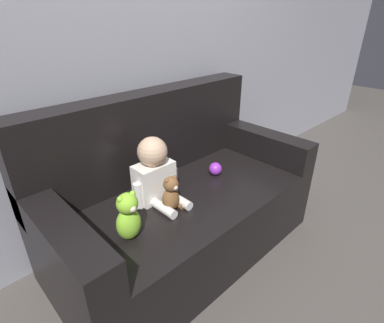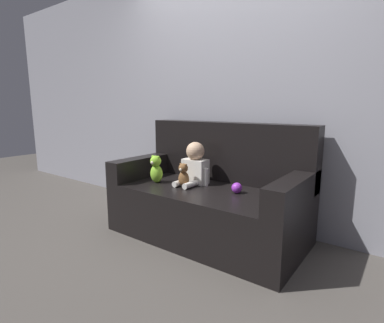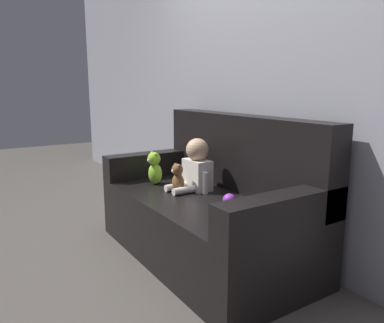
% 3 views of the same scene
% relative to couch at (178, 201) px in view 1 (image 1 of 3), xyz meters
% --- Properties ---
extents(ground_plane, '(12.00, 12.00, 0.00)m').
position_rel_couch_xyz_m(ground_plane, '(0.00, -0.06, -0.34)').
color(ground_plane, '#4C4742').
extents(wall_back, '(8.00, 0.05, 2.60)m').
position_rel_couch_xyz_m(wall_back, '(0.00, 0.45, 0.96)').
color(wall_back, '#93939E').
rests_on(wall_back, ground_plane).
extents(couch, '(1.67, 0.85, 1.00)m').
position_rel_couch_xyz_m(couch, '(0.00, 0.00, 0.00)').
color(couch, black).
rests_on(couch, ground_plane).
extents(person_baby, '(0.30, 0.32, 0.38)m').
position_rel_couch_xyz_m(person_baby, '(-0.17, -0.01, 0.28)').
color(person_baby, white).
rests_on(person_baby, couch).
extents(teddy_bear_brown, '(0.12, 0.10, 0.21)m').
position_rel_couch_xyz_m(teddy_bear_brown, '(-0.18, -0.16, 0.21)').
color(teddy_bear_brown, brown).
rests_on(teddy_bear_brown, couch).
extents(plush_toy_side, '(0.12, 0.12, 0.25)m').
position_rel_couch_xyz_m(plush_toy_side, '(-0.48, -0.20, 0.23)').
color(plush_toy_side, '#8CD133').
rests_on(plush_toy_side, couch).
extents(toy_ball, '(0.09, 0.09, 0.09)m').
position_rel_couch_xyz_m(toy_ball, '(0.29, -0.06, 0.15)').
color(toy_ball, purple).
rests_on(toy_ball, couch).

